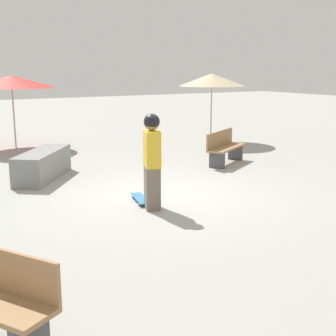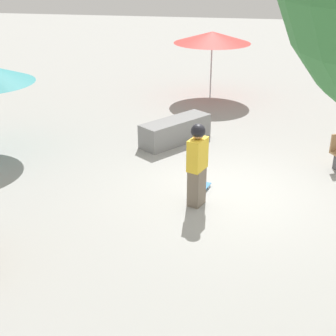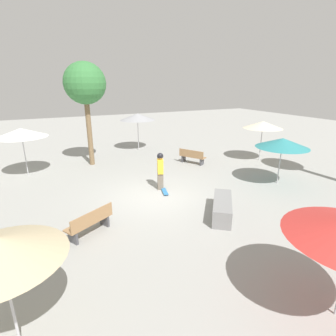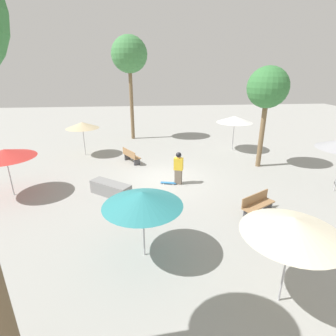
# 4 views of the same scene
# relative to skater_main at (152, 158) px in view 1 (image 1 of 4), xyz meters

# --- Properties ---
(ground_plane) EXTENTS (60.00, 60.00, 0.00)m
(ground_plane) POSITION_rel_skater_main_xyz_m (0.66, -0.58, -0.91)
(ground_plane) COLOR #9E9E99
(skater_main) EXTENTS (0.51, 0.39, 1.69)m
(skater_main) POSITION_rel_skater_main_xyz_m (0.00, 0.00, 0.00)
(skater_main) COLOR #726656
(skater_main) RESTS_ON ground_plane
(skateboard) EXTENTS (0.82, 0.39, 0.07)m
(skateboard) POSITION_rel_skater_main_xyz_m (0.50, -0.02, -0.85)
(skateboard) COLOR teal
(skateboard) RESTS_ON ground_plane
(concrete_ledge) EXTENTS (2.01, 1.74, 0.62)m
(concrete_ledge) POSITION_rel_skater_main_xyz_m (3.30, 0.98, -0.60)
(concrete_ledge) COLOR gray
(concrete_ledge) RESTS_ON ground_plane
(bench_far) EXTENTS (1.18, 1.61, 0.85)m
(bench_far) POSITION_rel_skater_main_xyz_m (2.50, -3.54, -0.48)
(bench_far) COLOR #47474C
(bench_far) RESTS_ON ground_plane
(shade_umbrella_red) EXTENTS (2.59, 2.59, 2.23)m
(shade_umbrella_red) POSITION_rel_skater_main_xyz_m (7.82, 0.51, 1.13)
(shade_umbrella_red) COLOR #B7B7BC
(shade_umbrella_red) RESTS_ON ground_plane
(shade_umbrella_tan) EXTENTS (2.17, 2.17, 2.25)m
(shade_umbrella_tan) POSITION_rel_skater_main_xyz_m (5.67, -5.41, 1.14)
(shade_umbrella_tan) COLOR #B7B7BC
(shade_umbrella_tan) RESTS_ON ground_plane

